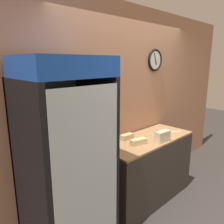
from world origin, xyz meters
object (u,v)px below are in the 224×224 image
(condiment_jar, at_px, (107,139))
(chefs_knife, at_px, (165,131))
(sandwich_flat_left, at_px, (127,137))
(sandwich_flat_right, at_px, (138,142))
(sandwich_stack_bottom, at_px, (162,139))
(beverage_cooler, at_px, (63,153))
(sandwich_stack_middle, at_px, (163,134))

(condiment_jar, bearing_deg, chefs_knife, -13.90)
(sandwich_flat_left, distance_m, sandwich_flat_right, 0.23)
(sandwich_stack_bottom, xyz_separation_m, sandwich_flat_left, (-0.26, 0.39, -0.00))
(beverage_cooler, height_order, chefs_knife, beverage_cooler)
(sandwich_flat_left, height_order, chefs_knife, sandwich_flat_left)
(beverage_cooler, bearing_deg, sandwich_flat_left, 8.46)
(chefs_knife, bearing_deg, sandwich_flat_right, -176.41)
(sandwich_flat_left, bearing_deg, chefs_knife, -15.90)
(sandwich_stack_bottom, relative_size, condiment_jar, 1.62)
(sandwich_flat_left, relative_size, chefs_knife, 0.60)
(sandwich_flat_right, bearing_deg, sandwich_stack_middle, -29.12)
(sandwich_flat_right, relative_size, condiment_jar, 1.65)
(sandwich_flat_right, height_order, condiment_jar, condiment_jar)
(sandwich_stack_bottom, bearing_deg, sandwich_flat_right, 150.88)
(sandwich_flat_left, relative_size, condiment_jar, 1.40)
(sandwich_stack_bottom, relative_size, sandwich_stack_middle, 1.00)
(sandwich_stack_middle, xyz_separation_m, chefs_knife, (0.39, 0.21, -0.11))
(sandwich_flat_right, relative_size, chefs_knife, 0.70)
(sandwich_flat_left, xyz_separation_m, sandwich_flat_right, (-0.04, -0.23, 0.00))
(beverage_cooler, relative_size, chefs_knife, 6.15)
(sandwich_flat_left, distance_m, condiment_jar, 0.32)
(beverage_cooler, height_order, sandwich_flat_right, beverage_cooler)
(chefs_knife, height_order, condiment_jar, condiment_jar)
(beverage_cooler, bearing_deg, sandwich_flat_right, -3.63)
(sandwich_stack_bottom, height_order, condiment_jar, condiment_jar)
(beverage_cooler, distance_m, chefs_knife, 1.75)
(chefs_knife, bearing_deg, sandwich_stack_bottom, -152.04)
(sandwich_flat_left, bearing_deg, sandwich_stack_middle, -56.54)
(beverage_cooler, distance_m, sandwich_flat_left, 1.11)
(beverage_cooler, xyz_separation_m, sandwich_flat_right, (1.05, -0.07, -0.14))
(chefs_knife, bearing_deg, sandwich_flat_left, 164.10)
(sandwich_stack_middle, relative_size, sandwich_flat_right, 0.98)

